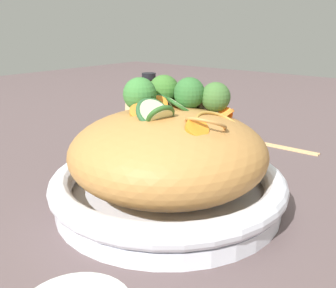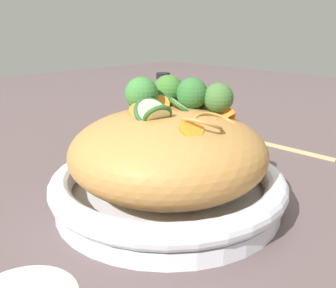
# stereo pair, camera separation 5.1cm
# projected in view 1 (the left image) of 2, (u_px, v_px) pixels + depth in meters

# --- Properties ---
(ground_plane) EXTENTS (3.00, 3.00, 0.00)m
(ground_plane) POSITION_uv_depth(u_px,v_px,m) (168.00, 205.00, 0.54)
(ground_plane) COLOR #5B4A4B
(serving_bowl) EXTENTS (0.32, 0.32, 0.05)m
(serving_bowl) POSITION_uv_depth(u_px,v_px,m) (168.00, 188.00, 0.53)
(serving_bowl) COLOR white
(serving_bowl) RESTS_ON ground_plane
(noodle_heap) EXTENTS (0.27, 0.27, 0.12)m
(noodle_heap) POSITION_uv_depth(u_px,v_px,m) (168.00, 152.00, 0.52)
(noodle_heap) COLOR #B77E40
(noodle_heap) RESTS_ON serving_bowl
(broccoli_florets) EXTENTS (0.13, 0.13, 0.06)m
(broccoli_florets) POSITION_uv_depth(u_px,v_px,m) (175.00, 94.00, 0.53)
(broccoli_florets) COLOR #93AF69
(broccoli_florets) RESTS_ON serving_bowl
(carrot_coins) EXTENTS (0.13, 0.13, 0.03)m
(carrot_coins) POSITION_uv_depth(u_px,v_px,m) (175.00, 113.00, 0.50)
(carrot_coins) COLOR orange
(carrot_coins) RESTS_ON serving_bowl
(zucchini_slices) EXTENTS (0.11, 0.10, 0.04)m
(zucchini_slices) POSITION_uv_depth(u_px,v_px,m) (163.00, 110.00, 0.50)
(zucchini_slices) COLOR beige
(zucchini_slices) RESTS_ON serving_bowl
(chicken_chunks) EXTENTS (0.10, 0.11, 0.03)m
(chicken_chunks) POSITION_uv_depth(u_px,v_px,m) (179.00, 106.00, 0.57)
(chicken_chunks) COLOR #CCB188
(chicken_chunks) RESTS_ON serving_bowl
(soy_sauce_bottle) EXTENTS (0.05, 0.05, 0.15)m
(soy_sauce_bottle) POSITION_uv_depth(u_px,v_px,m) (149.00, 117.00, 0.78)
(soy_sauce_bottle) COLOR black
(soy_sauce_bottle) RESTS_ON ground_plane
(chopsticks_pair) EXTENTS (0.02, 0.22, 0.01)m
(chopsticks_pair) POSITION_uv_depth(u_px,v_px,m) (266.00, 143.00, 0.81)
(chopsticks_pair) COLOR tan
(chopsticks_pair) RESTS_ON ground_plane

